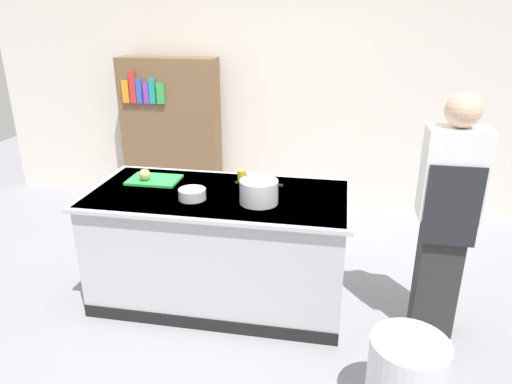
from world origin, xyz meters
TOP-DOWN VIEW (x-y plane):
  - ground_plane at (0.00, 0.00)m, footprint 10.00×10.00m
  - back_wall at (0.00, 2.10)m, footprint 6.40×0.12m
  - counter_island at (0.00, -0.00)m, footprint 1.98×0.98m
  - cutting_board at (-0.57, 0.16)m, footprint 0.40×0.28m
  - onion at (-0.63, 0.12)m, footprint 0.09×0.09m
  - stock_pot at (0.33, -0.13)m, footprint 0.34×0.27m
  - mixing_bowl at (-0.16, -0.14)m, footprint 0.20×0.20m
  - juice_cup at (0.12, 0.26)m, footprint 0.07×0.07m
  - trash_bin at (1.32, -0.99)m, footprint 0.43×0.43m
  - person_chef at (1.60, -0.14)m, footprint 0.38×0.25m
  - bookshelf at (-1.02, 1.80)m, footprint 1.10×0.31m

SIDE VIEW (x-z plane):
  - ground_plane at x=0.00m, z-range 0.00..0.00m
  - trash_bin at x=1.32m, z-range 0.00..0.52m
  - counter_island at x=0.00m, z-range 0.02..0.92m
  - bookshelf at x=-1.02m, z-range 0.00..1.70m
  - cutting_board at x=-0.57m, z-range 0.90..0.92m
  - person_chef at x=1.60m, z-range 0.05..1.77m
  - mixing_bowl at x=-0.16m, z-range 0.90..0.98m
  - juice_cup at x=0.12m, z-range 0.90..1.00m
  - onion at x=-0.63m, z-range 0.92..1.01m
  - stock_pot at x=0.33m, z-range 0.90..1.07m
  - back_wall at x=0.00m, z-range 0.00..3.00m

